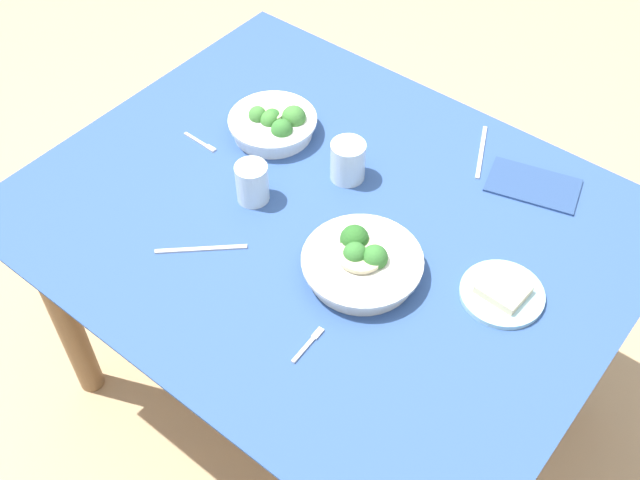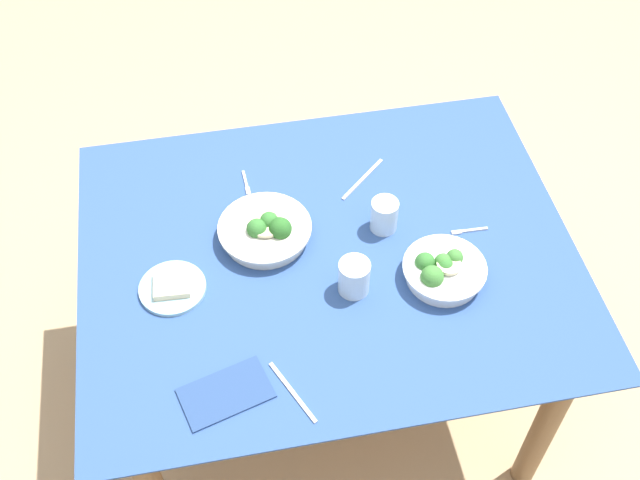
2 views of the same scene
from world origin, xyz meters
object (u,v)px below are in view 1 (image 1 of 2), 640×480
object	(u,v)px
broccoli_bowl_near	(362,262)
broccoli_bowl_far	(274,124)
bread_side_plate	(502,292)
table_knife_right	(481,152)
fork_by_far_bowl	(309,343)
napkin_folded_upper	(533,185)
water_glass_side	(252,183)
table_knife_left	(201,249)
water_glass_center	(348,161)
fork_by_near_bowl	(201,143)

from	to	relation	value
broccoli_bowl_near	broccoli_bowl_far	bearing A→B (deg)	152.92
broccoli_bowl_far	bread_side_plate	size ratio (longest dim) A/B	1.26
broccoli_bowl_far	table_knife_right	size ratio (longest dim) A/B	1.15
fork_by_far_bowl	table_knife_right	distance (m)	0.70
bread_side_plate	napkin_folded_upper	size ratio (longest dim) A/B	0.84
bread_side_plate	water_glass_side	size ratio (longest dim) A/B	1.80
table_knife_left	napkin_folded_upper	bearing A→B (deg)	-169.78
broccoli_bowl_near	water_glass_side	xyz separation A→B (m)	(-0.33, 0.02, 0.02)
napkin_folded_upper	water_glass_side	bearing A→B (deg)	-138.07
water_glass_center	table_knife_right	distance (m)	0.34
water_glass_side	table_knife_right	xyz separation A→B (m)	(0.33, 0.46, -0.05)
broccoli_bowl_near	water_glass_center	bearing A→B (deg)	133.09
water_glass_side	napkin_folded_upper	size ratio (longest dim) A/B	0.46
bread_side_plate	napkin_folded_upper	xyz separation A→B (m)	(-0.10, 0.33, -0.01)
fork_by_far_bowl	table_knife_left	bearing A→B (deg)	79.76
table_knife_right	napkin_folded_upper	bearing A→B (deg)	55.73
broccoli_bowl_near	water_glass_center	xyz separation A→B (m)	(-0.20, 0.21, 0.02)
broccoli_bowl_far	fork_by_far_bowl	bearing A→B (deg)	-43.11
fork_by_far_bowl	table_knife_left	xyz separation A→B (m)	(-0.34, 0.04, -0.00)
water_glass_side	table_knife_right	distance (m)	0.57
table_knife_right	fork_by_near_bowl	bearing A→B (deg)	-78.97
broccoli_bowl_near	bread_side_plate	size ratio (longest dim) A/B	1.46
napkin_folded_upper	fork_by_far_bowl	bearing A→B (deg)	-101.17
broccoli_bowl_far	fork_by_far_bowl	distance (m)	0.64
fork_by_far_bowl	fork_by_near_bowl	size ratio (longest dim) A/B	0.94
broccoli_bowl_near	bread_side_plate	bearing A→B (deg)	25.97
fork_by_far_bowl	broccoli_bowl_far	bearing A→B (deg)	43.95
water_glass_side	table_knife_right	size ratio (longest dim) A/B	0.51
bread_side_plate	table_knife_left	world-z (taller)	bread_side_plate
broccoli_bowl_near	water_glass_side	distance (m)	0.33
bread_side_plate	table_knife_right	size ratio (longest dim) A/B	0.91
fork_by_far_bowl	napkin_folded_upper	world-z (taller)	napkin_folded_upper
broccoli_bowl_near	table_knife_right	xyz separation A→B (m)	(0.01, 0.48, -0.03)
water_glass_side	broccoli_bowl_near	bearing A→B (deg)	-3.61
fork_by_far_bowl	broccoli_bowl_near	bearing A→B (deg)	5.01
fork_by_near_bowl	napkin_folded_upper	world-z (taller)	napkin_folded_upper
broccoli_bowl_near	fork_by_far_bowl	xyz separation A→B (m)	(0.03, -0.21, -0.03)
bread_side_plate	fork_by_near_bowl	xyz separation A→B (m)	(-0.82, -0.05, -0.01)
water_glass_side	fork_by_far_bowl	xyz separation A→B (m)	(0.36, -0.23, -0.05)
table_knife_left	napkin_folded_upper	distance (m)	0.78
fork_by_far_bowl	napkin_folded_upper	xyz separation A→B (m)	(0.13, 0.67, 0.00)
broccoli_bowl_near	table_knife_left	distance (m)	0.35
water_glass_side	fork_by_far_bowl	size ratio (longest dim) A/B	1.00
broccoli_bowl_near	fork_by_far_bowl	distance (m)	0.22
fork_by_far_bowl	table_knife_right	xyz separation A→B (m)	(-0.02, 0.70, -0.00)
broccoli_bowl_far	water_glass_side	world-z (taller)	water_glass_side
table_knife_right	table_knife_left	bearing A→B (deg)	-50.64
fork_by_far_bowl	fork_by_near_bowl	xyz separation A→B (m)	(-0.58, 0.29, -0.00)
water_glass_center	napkin_folded_upper	size ratio (longest dim) A/B	0.47
fork_by_near_bowl	broccoli_bowl_far	bearing A→B (deg)	51.63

